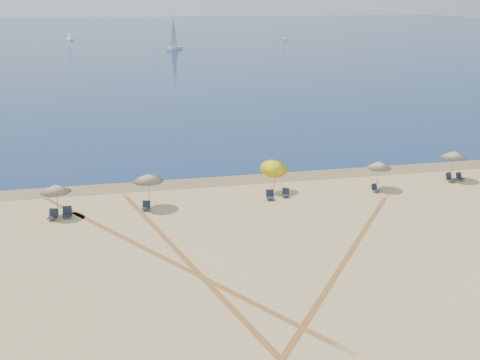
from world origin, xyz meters
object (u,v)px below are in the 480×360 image
at_px(umbrella_4, 379,165).
at_px(chair_2, 53,215).
at_px(chair_3, 67,213).
at_px(sailboat_2, 68,34).
at_px(chair_6, 286,193).
at_px(chair_8, 450,178).
at_px(chair_7, 375,188).
at_px(umbrella_5, 454,154).
at_px(chair_5, 270,195).
at_px(sailboat_0, 285,33).
at_px(chair_9, 460,177).
at_px(sailboat_3, 174,39).
at_px(umbrella_1, 56,188).
at_px(umbrella_2, 148,177).
at_px(umbrella_3, 274,166).
at_px(chair_4, 146,206).

relative_size(umbrella_4, chair_2, 2.86).
xyz_separation_m(chair_3, sailboat_2, (-14.29, 166.33, 1.94)).
distance_m(chair_6, chair_8, 14.05).
distance_m(umbrella_4, chair_7, 1.88).
relative_size(umbrella_5, chair_5, 3.17).
distance_m(chair_6, sailboat_0, 158.90).
xyz_separation_m(chair_3, chair_9, (30.67, 1.71, -0.05)).
relative_size(umbrella_5, sailboat_3, 0.24).
relative_size(umbrella_1, umbrella_5, 0.93).
relative_size(chair_8, chair_9, 1.29).
relative_size(chair_2, chair_3, 1.09).
xyz_separation_m(umbrella_2, umbrella_3, (9.51, 1.33, -0.15)).
distance_m(umbrella_2, chair_4, 2.02).
bearing_deg(umbrella_1, chair_6, 1.14).
height_order(umbrella_3, chair_5, umbrella_3).
bearing_deg(umbrella_2, sailboat_0, 70.40).
distance_m(chair_3, sailboat_2, 166.96).
xyz_separation_m(chair_6, chair_9, (15.03, 0.86, -0.00)).
bearing_deg(chair_9, sailboat_2, 94.99).
distance_m(umbrella_3, chair_3, 15.32).
xyz_separation_m(umbrella_3, chair_8, (14.61, -0.67, -1.72)).
relative_size(umbrella_4, chair_8, 2.55).
xyz_separation_m(umbrella_1, sailboat_3, (18.95, 122.30, 1.15)).
bearing_deg(chair_3, umbrella_2, 9.12).
bearing_deg(chair_8, sailboat_0, 55.60).
height_order(chair_4, sailboat_2, sailboat_2).
relative_size(chair_8, sailboat_0, 0.12).
relative_size(chair_9, sailboat_2, 0.09).
bearing_deg(chair_4, chair_3, -165.15).
height_order(umbrella_1, umbrella_3, umbrella_3).
relative_size(umbrella_1, umbrella_4, 1.00).
xyz_separation_m(umbrella_5, chair_9, (0.52, -0.39, -1.84)).
xyz_separation_m(chair_9, sailboat_2, (-44.96, 164.63, 1.99)).
relative_size(umbrella_1, chair_9, 3.30).
xyz_separation_m(chair_2, chair_7, (23.59, 0.70, -0.05)).
bearing_deg(chair_7, sailboat_3, 74.15).
height_order(chair_3, chair_7, chair_3).
bearing_deg(chair_4, umbrella_4, 15.25).
bearing_deg(chair_3, chair_9, 3.42).
relative_size(chair_2, chair_4, 1.09).
xyz_separation_m(chair_5, chair_9, (16.31, 1.16, -0.03)).
xyz_separation_m(umbrella_3, umbrella_4, (8.11, -1.01, -0.10)).
height_order(umbrella_5, sailboat_3, sailboat_3).
bearing_deg(chair_3, chair_4, 2.88).
relative_size(chair_3, chair_7, 1.03).
bearing_deg(chair_4, umbrella_5, 16.47).
bearing_deg(sailboat_0, umbrella_4, -85.37).
bearing_deg(chair_2, chair_4, 16.16).
bearing_deg(chair_4, sailboat_3, 96.15).
bearing_deg(sailboat_3, sailboat_0, 66.44).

